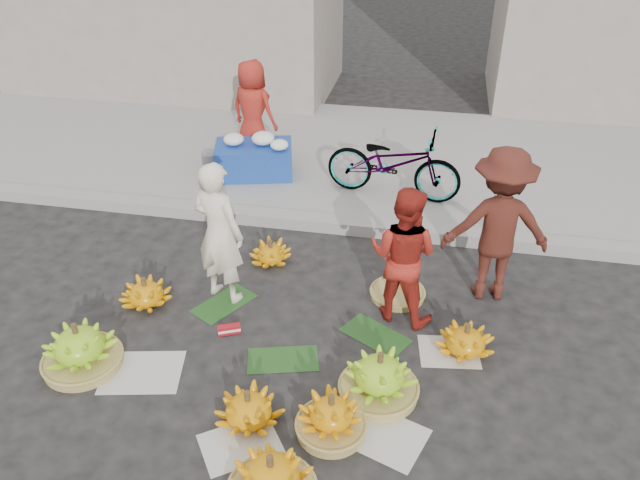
% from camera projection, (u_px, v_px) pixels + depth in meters
% --- Properties ---
extents(ground, '(80.00, 80.00, 0.00)m').
position_uv_depth(ground, '(298.00, 347.00, 5.89)').
color(ground, black).
rests_on(ground, ground).
extents(curb, '(40.00, 0.25, 0.15)m').
position_uv_depth(curb, '(337.00, 224.00, 7.68)').
color(curb, gray).
rests_on(curb, ground).
extents(sidewalk, '(40.00, 4.00, 0.12)m').
position_uv_depth(sidewalk, '(360.00, 156.00, 9.44)').
color(sidewalk, gray).
rests_on(sidewalk, ground).
extents(newspaper_scatter, '(3.20, 1.80, 0.00)m').
position_uv_depth(newspaper_scatter, '(277.00, 410.00, 5.22)').
color(newspaper_scatter, beige).
rests_on(newspaper_scatter, ground).
extents(banana_leaves, '(2.00, 1.00, 0.00)m').
position_uv_depth(banana_leaves, '(293.00, 332.00, 6.07)').
color(banana_leaves, '#194316').
rests_on(banana_leaves, ground).
extents(banana_bunch_0, '(0.73, 0.73, 0.48)m').
position_uv_depth(banana_bunch_0, '(80.00, 348.00, 5.57)').
color(banana_bunch_0, olive).
rests_on(banana_bunch_0, ground).
extents(banana_bunch_1, '(0.61, 0.61, 0.34)m').
position_uv_depth(banana_bunch_1, '(248.00, 409.00, 5.04)').
color(banana_bunch_1, orange).
rests_on(banana_bunch_1, ground).
extents(banana_bunch_3, '(0.56, 0.56, 0.40)m').
position_uv_depth(banana_bunch_3, '(331.00, 417.00, 4.94)').
color(banana_bunch_3, olive).
rests_on(banana_bunch_3, ground).
extents(banana_bunch_4, '(0.67, 0.67, 0.46)m').
position_uv_depth(banana_bunch_4, '(379.00, 377.00, 5.27)').
color(banana_bunch_4, olive).
rests_on(banana_bunch_4, ground).
extents(banana_bunch_5, '(0.65, 0.65, 0.32)m').
position_uv_depth(banana_bunch_5, '(466.00, 340.00, 5.75)').
color(banana_bunch_5, orange).
rests_on(banana_bunch_5, ground).
extents(banana_bunch_6, '(0.64, 0.64, 0.32)m').
position_uv_depth(banana_bunch_6, '(146.00, 293.00, 6.38)').
color(banana_bunch_6, orange).
rests_on(banana_bunch_6, ground).
extents(banana_bunch_7, '(0.44, 0.44, 0.29)m').
position_uv_depth(banana_bunch_7, '(271.00, 253.00, 7.04)').
color(banana_bunch_7, orange).
rests_on(banana_bunch_7, ground).
extents(basket_spare, '(0.73, 0.73, 0.06)m').
position_uv_depth(basket_spare, '(397.00, 294.00, 6.54)').
color(basket_spare, olive).
rests_on(basket_spare, ground).
extents(incense_stack, '(0.23, 0.15, 0.09)m').
position_uv_depth(incense_stack, '(229.00, 329.00, 6.02)').
color(incense_stack, '#AD121C').
rests_on(incense_stack, ground).
extents(vendor_cream, '(0.65, 0.53, 1.53)m').
position_uv_depth(vendor_cream, '(219.00, 233.00, 6.17)').
color(vendor_cream, white).
rests_on(vendor_cream, ground).
extents(vendor_red, '(0.82, 0.71, 1.43)m').
position_uv_depth(vendor_red, '(403.00, 255.00, 5.93)').
color(vendor_red, red).
rests_on(vendor_red, ground).
extents(man_striped, '(1.14, 0.74, 1.65)m').
position_uv_depth(man_striped, '(498.00, 226.00, 6.17)').
color(man_striped, maroon).
rests_on(man_striped, ground).
extents(flower_table, '(1.17, 0.89, 0.61)m').
position_uv_depth(flower_table, '(255.00, 158.00, 8.65)').
color(flower_table, navy).
rests_on(flower_table, sidewalk).
extents(grey_bucket, '(0.26, 0.26, 0.30)m').
position_uv_depth(grey_bucket, '(212.00, 163.00, 8.74)').
color(grey_bucket, slate).
rests_on(grey_bucket, sidewalk).
extents(flower_vendor, '(0.82, 0.67, 1.44)m').
position_uv_depth(flower_vendor, '(253.00, 110.00, 8.90)').
color(flower_vendor, red).
rests_on(flower_vendor, sidewalk).
extents(bicycle, '(0.84, 1.82, 0.92)m').
position_uv_depth(bicycle, '(394.00, 163.00, 8.00)').
color(bicycle, gray).
rests_on(bicycle, sidewalk).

